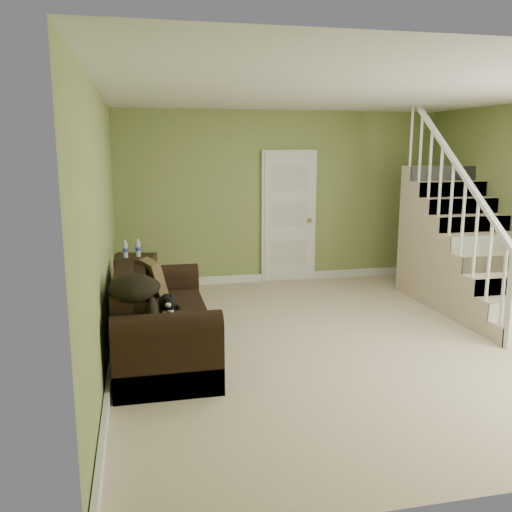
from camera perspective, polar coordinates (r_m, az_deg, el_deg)
name	(u,v)px	position (r m, az deg, el deg)	size (l,w,h in m)	color
floor	(346,339)	(6.07, 9.44, -8.59)	(5.00, 5.50, 0.01)	tan
ceiling	(354,92)	(5.74, 10.32, 16.65)	(5.00, 5.50, 0.01)	white
wall_back	(282,198)	(8.36, 2.75, 6.17)	(5.00, 0.04, 2.60)	#82914E
wall_left	(103,228)	(5.35, -15.83, 2.83)	(0.04, 5.50, 2.60)	#82914E
baseboard_back	(282,277)	(8.53, 2.72, -2.18)	(5.00, 0.04, 0.12)	white
baseboard_left	(113,351)	(5.66, -14.84, -9.68)	(0.04, 5.50, 0.12)	white
door	(289,217)	(8.37, 3.47, 4.14)	(0.86, 0.12, 2.02)	white
staircase	(463,257)	(7.64, 20.92, -0.06)	(1.00, 2.51, 2.82)	tan
sofa	(158,324)	(5.54, -10.26, -7.08)	(0.92, 2.12, 0.84)	black
side_table	(134,280)	(7.37, -12.77, -2.46)	(0.66, 0.66, 0.88)	black
cat	(168,303)	(5.45, -9.26, -4.90)	(0.22, 0.47, 0.23)	black
banana	(181,316)	(5.22, -7.87, -6.25)	(0.06, 0.20, 0.06)	gold
throw_pillow	(154,278)	(6.09, -10.68, -2.29)	(0.10, 0.40, 0.40)	#4E321F
throw_blanket	(133,288)	(4.78, -12.83, -3.29)	(0.41, 0.54, 0.23)	black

